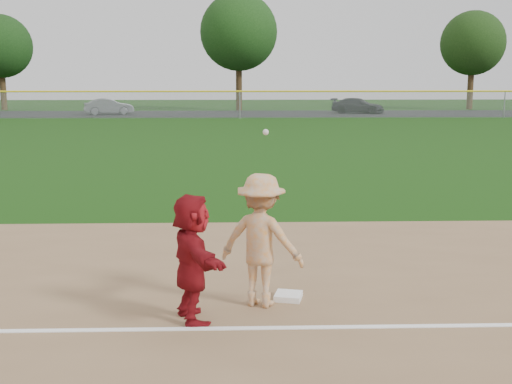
{
  "coord_description": "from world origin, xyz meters",
  "views": [
    {
      "loc": [
        -0.3,
        -8.19,
        3.04
      ],
      "look_at": [
        0.0,
        1.5,
        1.3
      ],
      "focal_mm": 45.0,
      "sensor_mm": 36.0,
      "label": 1
    }
  ],
  "objects_px": {
    "base_runner": "(192,258)",
    "first_base": "(288,296)",
    "car_right": "(358,106)",
    "car_mid": "(109,106)"
  },
  "relations": [
    {
      "from": "base_runner",
      "to": "first_base",
      "type": "bearing_deg",
      "value": -77.59
    },
    {
      "from": "first_base",
      "to": "car_right",
      "type": "distance_m",
      "value": 46.98
    },
    {
      "from": "first_base",
      "to": "base_runner",
      "type": "xyz_separation_m",
      "value": [
        -1.27,
        -0.73,
        0.77
      ]
    },
    {
      "from": "first_base",
      "to": "car_right",
      "type": "relative_size",
      "value": 0.08
    },
    {
      "from": "base_runner",
      "to": "car_mid",
      "type": "xyz_separation_m",
      "value": [
        -9.89,
        45.69,
        -0.17
      ]
    },
    {
      "from": "first_base",
      "to": "base_runner",
      "type": "height_order",
      "value": "base_runner"
    },
    {
      "from": "car_right",
      "to": "car_mid",
      "type": "bearing_deg",
      "value": 114.13
    },
    {
      "from": "car_mid",
      "to": "car_right",
      "type": "bearing_deg",
      "value": -103.88
    },
    {
      "from": "first_base",
      "to": "car_right",
      "type": "height_order",
      "value": "car_right"
    },
    {
      "from": "base_runner",
      "to": "car_mid",
      "type": "height_order",
      "value": "base_runner"
    }
  ]
}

